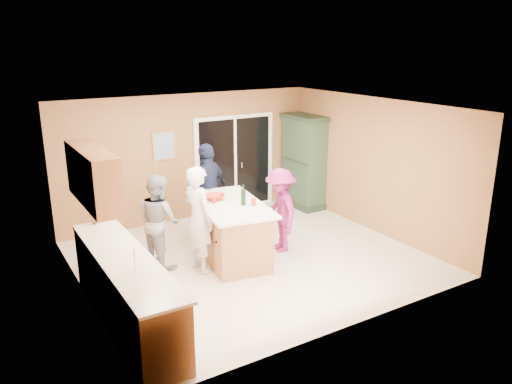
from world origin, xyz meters
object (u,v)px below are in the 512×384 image
woman_grey (159,220)px  woman_magenta (280,210)px  green_hutch (304,163)px  woman_navy (208,191)px  woman_white (199,219)px  kitchen_island (231,233)px

woman_grey → woman_magenta: woman_grey is taller
green_hutch → woman_magenta: green_hutch is taller
green_hutch → woman_navy: bearing=-167.1°
green_hutch → woman_grey: size_ratio=1.32×
woman_white → woman_navy: (0.77, 1.23, 0.03)m
woman_white → woman_navy: 1.45m
green_hutch → woman_white: (-3.43, -1.84, -0.13)m
woman_navy → green_hutch: bearing=163.4°
woman_white → kitchen_island: bearing=-86.8°
woman_grey → kitchen_island: bearing=-123.2°
green_hutch → woman_magenta: 2.62m
kitchen_island → woman_white: 0.77m
kitchen_island → green_hutch: 3.31m
kitchen_island → woman_white: bearing=-159.2°
kitchen_island → woman_magenta: 0.98m
woman_grey → woman_navy: woman_navy is taller
woman_white → woman_magenta: size_ratio=1.17×
green_hutch → woman_navy: green_hutch is taller
kitchen_island → green_hutch: green_hutch is taller
kitchen_island → woman_navy: 1.19m
green_hutch → woman_magenta: bearing=-135.5°
kitchen_island → woman_magenta: (0.93, -0.13, 0.28)m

